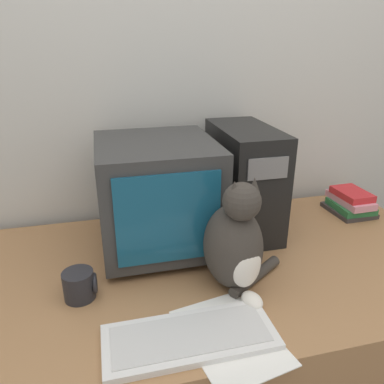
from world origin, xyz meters
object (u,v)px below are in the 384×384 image
crt_monitor (158,194)px  book_stack (350,203)px  pen (155,323)px  mug (80,285)px  keyboard (190,337)px  cat (235,244)px  computer_tower (244,180)px

crt_monitor → book_stack: size_ratio=2.09×
pen → mug: size_ratio=1.48×
book_stack → pen: size_ratio=1.46×
keyboard → book_stack: bearing=33.3°
cat → mug: 0.46m
cat → keyboard: bearing=-145.5°
computer_tower → pen: (-0.42, -0.46, -0.20)m
crt_monitor → book_stack: 0.85m
cat → book_stack: 0.76m
pen → book_stack: bearing=27.5°
keyboard → pen: 0.11m
mug → pen: bearing=-40.8°
keyboard → cat: cat is taller
keyboard → mug: bearing=138.2°
computer_tower → keyboard: 0.66m
computer_tower → cat: size_ratio=1.14×
crt_monitor → cat: 0.35m
crt_monitor → book_stack: (0.83, 0.07, -0.15)m
keyboard → book_stack: (0.84, 0.55, 0.04)m
crt_monitor → cat: (0.18, -0.29, -0.06)m
computer_tower → keyboard: size_ratio=0.93×
crt_monitor → cat: size_ratio=1.22×
computer_tower → cat: computer_tower is taller
book_stack → crt_monitor: bearing=-175.0°
crt_monitor → keyboard: (-0.00, -0.48, -0.19)m
computer_tower → cat: bearing=-114.3°
crt_monitor → computer_tower: (0.34, 0.06, 0.00)m
crt_monitor → mug: size_ratio=4.51×
cat → pen: size_ratio=2.51×
keyboard → book_stack: size_ratio=2.10×
crt_monitor → book_stack: crt_monitor is taller
cat → pen: 0.31m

